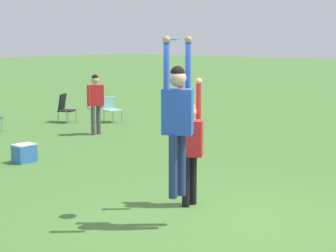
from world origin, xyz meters
The scene contains 8 objects.
ground_plane centered at (0.00, 0.00, 0.00)m, with size 120.00×120.00×0.00m, color #477533.
person_jumping centered at (-0.50, 0.26, 1.59)m, with size 0.56×0.45×2.18m.
person_defending centered at (0.39, 0.74, 1.04)m, with size 0.55×0.44×1.98m.
frisbee centered at (-0.17, 0.63, 2.56)m, with size 0.25×0.25×0.02m.
camping_chair_1 centered at (5.74, 7.99, 0.46)m, with size 0.53×0.57×0.78m.
camping_chair_2 centered at (4.80, 9.05, 0.49)m, with size 0.61×0.67×0.88m.
person_spectator_near centered at (3.89, 6.66, 0.96)m, with size 0.58×0.40×1.62m.
cooler_box centered at (0.58, 5.27, 0.19)m, with size 0.44×0.33×0.39m.
Camera 1 is at (-6.30, -4.44, 2.58)m, focal length 60.00 mm.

